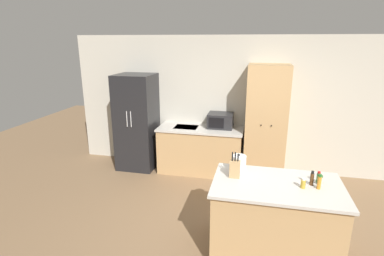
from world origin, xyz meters
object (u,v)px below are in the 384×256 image
Objects in this scene: pantry_cabinet at (266,123)px; spice_bottle_short_red at (319,177)px; knife_block at (235,169)px; spice_bottle_amber_oil at (320,181)px; spice_bottle_tall_dark at (312,179)px; microwave at (221,120)px; spice_bottle_pale_salt at (303,184)px; refrigerator at (137,122)px; spice_bottle_green_herb at (319,182)px; kettle at (239,164)px.

pantry_cabinet is 2.11m from spice_bottle_short_red.
pantry_cabinet reaches higher than spice_bottle_short_red.
spice_bottle_amber_oil is (0.97, 0.01, -0.06)m from knife_block.
spice_bottle_short_red is at bearing 44.88° from spice_bottle_tall_dark.
spice_bottle_tall_dark is at bearing -0.67° from knife_block.
spice_bottle_tall_dark is at bearing -58.91° from microwave.
pantry_cabinet reaches higher than spice_bottle_pale_salt.
refrigerator is 5.91× the size of knife_block.
spice_bottle_tall_dark is 1.47× the size of spice_bottle_pale_salt.
spice_bottle_green_herb is 0.74× the size of kettle.
pantry_cabinet reaches higher than refrigerator.
refrigerator is 2.94m from knife_block.
spice_bottle_green_herb is (3.04, -2.14, 0.06)m from refrigerator.
spice_bottle_short_red is 0.58× the size of kettle.
knife_block reaches higher than spice_bottle_green_herb.
pantry_cabinet is 18.18× the size of spice_bottle_amber_oil.
spice_bottle_amber_oil is (0.10, 0.02, -0.03)m from spice_bottle_tall_dark.
microwave is at bearing 4.73° from refrigerator.
spice_bottle_amber_oil is at bearing -33.55° from refrigerator.
pantry_cabinet is at bearing -5.53° from microwave.
pantry_cabinet is at bearing 1.28° from refrigerator.
spice_bottle_green_herb is (0.55, -2.19, -0.05)m from pantry_cabinet.
spice_bottle_pale_salt is at bearing -36.92° from refrigerator.
microwave is 1.48× the size of knife_block.
spice_bottle_green_herb is at bearing 7.11° from spice_bottle_pale_salt.
spice_bottle_tall_dark is at bearing -12.54° from kettle.
knife_block is 1.36× the size of kettle.
spice_bottle_amber_oil is 0.11m from spice_bottle_green_herb.
refrigerator is at bearing 135.76° from knife_block.
knife_block is 1.86× the size of spice_bottle_tall_dark.
pantry_cabinet is 4.46× the size of microwave.
spice_bottle_short_red is 0.78× the size of spice_bottle_green_herb.
microwave is 3.48× the size of spice_bottle_short_red.
knife_block is 2.73× the size of spice_bottle_pale_salt.
microwave is (-0.84, 0.08, -0.02)m from pantry_cabinet.
knife_block is 0.96m from spice_bottle_short_red.
pantry_cabinet is 2.17m from spice_bottle_amber_oil.
knife_block is at bearing 174.69° from spice_bottle_green_herb.
refrigerator is 11.01× the size of spice_bottle_tall_dark.
spice_bottle_amber_oil is at bearing 13.70° from spice_bottle_tall_dark.
knife_block is at bearing 172.00° from spice_bottle_pale_salt.
spice_bottle_amber_oil is 0.23m from spice_bottle_pale_salt.
kettle is (-0.92, 0.10, 0.04)m from spice_bottle_short_red.
pantry_cabinet is 2.26m from spice_bottle_green_herb.
refrigerator reaches higher than spice_bottle_amber_oil.
pantry_cabinet is 8.99× the size of kettle.
spice_bottle_amber_oil is at bearing -74.43° from pantry_cabinet.
kettle reaches higher than spice_bottle_amber_oil.
microwave is 2.23m from knife_block.
spice_bottle_pale_salt is (2.87, -2.16, 0.04)m from refrigerator.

